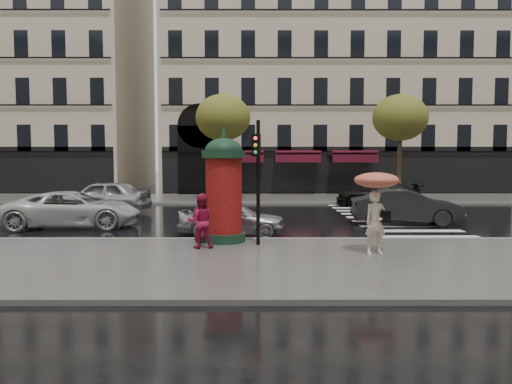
{
  "coord_description": "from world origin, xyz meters",
  "views": [
    {
      "loc": [
        -0.02,
        -13.13,
        2.79
      ],
      "look_at": [
        0.01,
        1.5,
        1.74
      ],
      "focal_mm": 35.0,
      "sensor_mm": 36.0,
      "label": 1
    }
  ],
  "objects_px": {
    "car_far_silver": "(102,197)",
    "car_black": "(378,194)",
    "morris_column": "(224,186)",
    "car_white": "(73,209)",
    "woman_umbrella": "(376,199)",
    "traffic_light": "(257,170)",
    "car_darkgrey": "(406,207)",
    "man_burgundy": "(203,218)",
    "car_silver": "(232,218)",
    "woman_red": "(201,221)"
  },
  "relations": [
    {
      "from": "woman_red",
      "to": "traffic_light",
      "type": "xyz_separation_m",
      "value": [
        1.66,
        0.44,
        1.49
      ]
    },
    {
      "from": "woman_red",
      "to": "car_silver",
      "type": "xyz_separation_m",
      "value": [
        0.78,
        3.0,
        -0.27
      ]
    },
    {
      "from": "woman_umbrella",
      "to": "car_darkgrey",
      "type": "height_order",
      "value": "woman_umbrella"
    },
    {
      "from": "woman_red",
      "to": "car_white",
      "type": "bearing_deg",
      "value": -50.84
    },
    {
      "from": "woman_umbrella",
      "to": "car_black",
      "type": "distance_m",
      "value": 14.91
    },
    {
      "from": "morris_column",
      "to": "car_far_silver",
      "type": "xyz_separation_m",
      "value": [
        -6.61,
        9.12,
        -1.07
      ]
    },
    {
      "from": "morris_column",
      "to": "car_darkgrey",
      "type": "xyz_separation_m",
      "value": [
        7.18,
        4.78,
        -1.15
      ]
    },
    {
      "from": "woman_umbrella",
      "to": "woman_red",
      "type": "xyz_separation_m",
      "value": [
        -4.88,
        0.93,
        -0.75
      ]
    },
    {
      "from": "traffic_light",
      "to": "car_white",
      "type": "bearing_deg",
      "value": 147.37
    },
    {
      "from": "woman_red",
      "to": "morris_column",
      "type": "height_order",
      "value": "morris_column"
    },
    {
      "from": "morris_column",
      "to": "traffic_light",
      "type": "relative_size",
      "value": 0.98
    },
    {
      "from": "woman_umbrella",
      "to": "car_darkgrey",
      "type": "xyz_separation_m",
      "value": [
        2.91,
        6.81,
        -0.92
      ]
    },
    {
      "from": "car_far_silver",
      "to": "car_black",
      "type": "bearing_deg",
      "value": 110.14
    },
    {
      "from": "car_silver",
      "to": "car_black",
      "type": "xyz_separation_m",
      "value": [
        7.73,
        10.5,
        0.04
      ]
    },
    {
      "from": "woman_umbrella",
      "to": "man_burgundy",
      "type": "xyz_separation_m",
      "value": [
        -4.93,
        1.96,
        -0.76
      ]
    },
    {
      "from": "car_white",
      "to": "woman_umbrella",
      "type": "bearing_deg",
      "value": -125.72
    },
    {
      "from": "car_silver",
      "to": "car_darkgrey",
      "type": "relative_size",
      "value": 0.85
    },
    {
      "from": "car_darkgrey",
      "to": "car_far_silver",
      "type": "relative_size",
      "value": 0.94
    },
    {
      "from": "man_burgundy",
      "to": "car_far_silver",
      "type": "bearing_deg",
      "value": -80.63
    },
    {
      "from": "man_burgundy",
      "to": "car_darkgrey",
      "type": "relative_size",
      "value": 0.35
    },
    {
      "from": "car_darkgrey",
      "to": "car_white",
      "type": "distance_m",
      "value": 13.37
    },
    {
      "from": "woman_red",
      "to": "car_silver",
      "type": "height_order",
      "value": "woman_red"
    },
    {
      "from": "woman_umbrella",
      "to": "car_silver",
      "type": "relative_size",
      "value": 0.62
    },
    {
      "from": "traffic_light",
      "to": "car_far_silver",
      "type": "height_order",
      "value": "traffic_light"
    },
    {
      "from": "traffic_light",
      "to": "woman_red",
      "type": "bearing_deg",
      "value": -165.08
    },
    {
      "from": "man_burgundy",
      "to": "car_black",
      "type": "distance_m",
      "value": 15.12
    },
    {
      "from": "morris_column",
      "to": "traffic_light",
      "type": "xyz_separation_m",
      "value": [
        1.05,
        -0.67,
        0.52
      ]
    },
    {
      "from": "morris_column",
      "to": "car_darkgrey",
      "type": "bearing_deg",
      "value": 33.62
    },
    {
      "from": "woman_red",
      "to": "morris_column",
      "type": "bearing_deg",
      "value": -127.29
    },
    {
      "from": "man_burgundy",
      "to": "car_black",
      "type": "relative_size",
      "value": 0.33
    },
    {
      "from": "woman_umbrella",
      "to": "traffic_light",
      "type": "bearing_deg",
      "value": 156.97
    },
    {
      "from": "car_white",
      "to": "car_black",
      "type": "relative_size",
      "value": 1.12
    },
    {
      "from": "woman_umbrella",
      "to": "car_silver",
      "type": "height_order",
      "value": "woman_umbrella"
    },
    {
      "from": "car_far_silver",
      "to": "car_white",
      "type": "bearing_deg",
      "value": 12.44
    },
    {
      "from": "woman_red",
      "to": "car_white",
      "type": "xyz_separation_m",
      "value": [
        -5.55,
        5.06,
        -0.18
      ]
    },
    {
      "from": "woman_umbrella",
      "to": "morris_column",
      "type": "bearing_deg",
      "value": 154.47
    },
    {
      "from": "traffic_light",
      "to": "car_darkgrey",
      "type": "bearing_deg",
      "value": 41.6
    },
    {
      "from": "morris_column",
      "to": "car_far_silver",
      "type": "bearing_deg",
      "value": 125.95
    },
    {
      "from": "car_far_silver",
      "to": "man_burgundy",
      "type": "bearing_deg",
      "value": 40.35
    },
    {
      "from": "car_darkgrey",
      "to": "man_burgundy",
      "type": "bearing_deg",
      "value": 127.44
    },
    {
      "from": "woman_umbrella",
      "to": "traffic_light",
      "type": "xyz_separation_m",
      "value": [
        -3.22,
        1.37,
        0.74
      ]
    },
    {
      "from": "man_burgundy",
      "to": "car_far_silver",
      "type": "distance_m",
      "value": 10.96
    },
    {
      "from": "car_white",
      "to": "morris_column",
      "type": "bearing_deg",
      "value": -128.51
    },
    {
      "from": "morris_column",
      "to": "car_white",
      "type": "relative_size",
      "value": 0.71
    },
    {
      "from": "man_burgundy",
      "to": "car_silver",
      "type": "distance_m",
      "value": 2.15
    },
    {
      "from": "woman_umbrella",
      "to": "woman_red",
      "type": "height_order",
      "value": "woman_umbrella"
    },
    {
      "from": "man_burgundy",
      "to": "car_black",
      "type": "bearing_deg",
      "value": -147.98
    },
    {
      "from": "morris_column",
      "to": "traffic_light",
      "type": "bearing_deg",
      "value": -32.57
    },
    {
      "from": "morris_column",
      "to": "car_far_silver",
      "type": "relative_size",
      "value": 0.78
    },
    {
      "from": "traffic_light",
      "to": "car_silver",
      "type": "xyz_separation_m",
      "value": [
        -0.89,
        2.56,
        -1.76
      ]
    }
  ]
}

